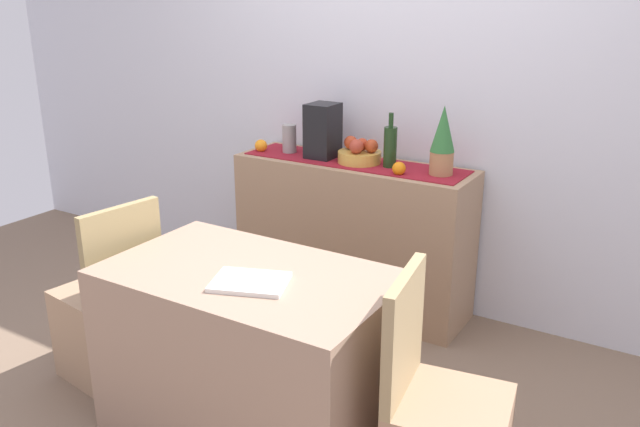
{
  "coord_description": "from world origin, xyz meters",
  "views": [
    {
      "loc": [
        1.56,
        -2.25,
        1.8
      ],
      "look_at": [
        -0.04,
        0.39,
        0.74
      ],
      "focal_mm": 36.78,
      "sensor_mm": 36.0,
      "label": 1
    }
  ],
  "objects_px": {
    "potted_plant": "(443,140)",
    "chair_near_window": "(111,325)",
    "fruit_bowl": "(359,157)",
    "coffee_maker": "(323,131)",
    "wine_bottle": "(390,147)",
    "open_book": "(250,282)",
    "ceramic_vase": "(289,139)",
    "sideboard_console": "(352,235)",
    "dining_table": "(252,353)"
  },
  "relations": [
    {
      "from": "fruit_bowl",
      "to": "potted_plant",
      "type": "xyz_separation_m",
      "value": [
        0.48,
        0.0,
        0.15
      ]
    },
    {
      "from": "fruit_bowl",
      "to": "coffee_maker",
      "type": "height_order",
      "value": "coffee_maker"
    },
    {
      "from": "ceramic_vase",
      "to": "open_book",
      "type": "bearing_deg",
      "value": -61.78
    },
    {
      "from": "fruit_bowl",
      "to": "chair_near_window",
      "type": "height_order",
      "value": "fruit_bowl"
    },
    {
      "from": "open_book",
      "to": "potted_plant",
      "type": "bearing_deg",
      "value": 60.55
    },
    {
      "from": "coffee_maker",
      "to": "dining_table",
      "type": "height_order",
      "value": "coffee_maker"
    },
    {
      "from": "open_book",
      "to": "sideboard_console",
      "type": "bearing_deg",
      "value": 82.04
    },
    {
      "from": "sideboard_console",
      "to": "chair_near_window",
      "type": "height_order",
      "value": "chair_near_window"
    },
    {
      "from": "chair_near_window",
      "to": "coffee_maker",
      "type": "bearing_deg",
      "value": 71.87
    },
    {
      "from": "sideboard_console",
      "to": "fruit_bowl",
      "type": "relative_size",
      "value": 5.7
    },
    {
      "from": "ceramic_vase",
      "to": "dining_table",
      "type": "height_order",
      "value": "ceramic_vase"
    },
    {
      "from": "fruit_bowl",
      "to": "chair_near_window",
      "type": "relative_size",
      "value": 0.27
    },
    {
      "from": "coffee_maker",
      "to": "dining_table",
      "type": "relative_size",
      "value": 0.27
    },
    {
      "from": "dining_table",
      "to": "chair_near_window",
      "type": "distance_m",
      "value": 0.85
    },
    {
      "from": "dining_table",
      "to": "chair_near_window",
      "type": "height_order",
      "value": "chair_near_window"
    },
    {
      "from": "sideboard_console",
      "to": "dining_table",
      "type": "relative_size",
      "value": 1.19
    },
    {
      "from": "sideboard_console",
      "to": "open_book",
      "type": "relative_size",
      "value": 4.95
    },
    {
      "from": "wine_bottle",
      "to": "open_book",
      "type": "bearing_deg",
      "value": -86.75
    },
    {
      "from": "wine_bottle",
      "to": "coffee_maker",
      "type": "bearing_deg",
      "value": 180.0
    },
    {
      "from": "coffee_maker",
      "to": "dining_table",
      "type": "bearing_deg",
      "value": -71.52
    },
    {
      "from": "wine_bottle",
      "to": "ceramic_vase",
      "type": "bearing_deg",
      "value": 180.0
    },
    {
      "from": "dining_table",
      "to": "open_book",
      "type": "bearing_deg",
      "value": -49.98
    },
    {
      "from": "ceramic_vase",
      "to": "open_book",
      "type": "height_order",
      "value": "ceramic_vase"
    },
    {
      "from": "sideboard_console",
      "to": "dining_table",
      "type": "bearing_deg",
      "value": -80.03
    },
    {
      "from": "potted_plant",
      "to": "chair_near_window",
      "type": "bearing_deg",
      "value": -131.72
    },
    {
      "from": "fruit_bowl",
      "to": "potted_plant",
      "type": "height_order",
      "value": "potted_plant"
    },
    {
      "from": "potted_plant",
      "to": "dining_table",
      "type": "relative_size",
      "value": 0.32
    },
    {
      "from": "sideboard_console",
      "to": "wine_bottle",
      "type": "xyz_separation_m",
      "value": [
        0.22,
        0.0,
        0.56
      ]
    },
    {
      "from": "wine_bottle",
      "to": "open_book",
      "type": "distance_m",
      "value": 1.4
    },
    {
      "from": "sideboard_console",
      "to": "ceramic_vase",
      "type": "relative_size",
      "value": 8.06
    },
    {
      "from": "wine_bottle",
      "to": "open_book",
      "type": "xyz_separation_m",
      "value": [
        0.08,
        -1.37,
        -0.24
      ]
    },
    {
      "from": "sideboard_console",
      "to": "chair_near_window",
      "type": "xyz_separation_m",
      "value": [
        -0.62,
        -1.28,
        -0.17
      ]
    },
    {
      "from": "fruit_bowl",
      "to": "coffee_maker",
      "type": "relative_size",
      "value": 0.77
    },
    {
      "from": "ceramic_vase",
      "to": "open_book",
      "type": "relative_size",
      "value": 0.61
    },
    {
      "from": "fruit_bowl",
      "to": "potted_plant",
      "type": "relative_size",
      "value": 0.66
    },
    {
      "from": "open_book",
      "to": "wine_bottle",
      "type": "bearing_deg",
      "value": 72.86
    },
    {
      "from": "chair_near_window",
      "to": "dining_table",
      "type": "bearing_deg",
      "value": 0.16
    },
    {
      "from": "coffee_maker",
      "to": "potted_plant",
      "type": "bearing_deg",
      "value": 0.0
    },
    {
      "from": "sideboard_console",
      "to": "wine_bottle",
      "type": "bearing_deg",
      "value": 0.0
    },
    {
      "from": "ceramic_vase",
      "to": "chair_near_window",
      "type": "distance_m",
      "value": 1.47
    },
    {
      "from": "coffee_maker",
      "to": "chair_near_window",
      "type": "bearing_deg",
      "value": -108.13
    },
    {
      "from": "fruit_bowl",
      "to": "open_book",
      "type": "xyz_separation_m",
      "value": [
        0.26,
        -1.37,
        -0.16
      ]
    },
    {
      "from": "open_book",
      "to": "chair_near_window",
      "type": "height_order",
      "value": "chair_near_window"
    },
    {
      "from": "sideboard_console",
      "to": "dining_table",
      "type": "xyz_separation_m",
      "value": [
        0.23,
        -1.28,
        -0.07
      ]
    },
    {
      "from": "wine_bottle",
      "to": "open_book",
      "type": "height_order",
      "value": "wine_bottle"
    },
    {
      "from": "fruit_bowl",
      "to": "dining_table",
      "type": "xyz_separation_m",
      "value": [
        0.19,
        -1.28,
        -0.54
      ]
    },
    {
      "from": "fruit_bowl",
      "to": "dining_table",
      "type": "distance_m",
      "value": 1.4
    },
    {
      "from": "wine_bottle",
      "to": "ceramic_vase",
      "type": "distance_m",
      "value": 0.66
    },
    {
      "from": "sideboard_console",
      "to": "wine_bottle",
      "type": "height_order",
      "value": "wine_bottle"
    },
    {
      "from": "fruit_bowl",
      "to": "ceramic_vase",
      "type": "distance_m",
      "value": 0.47
    }
  ]
}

